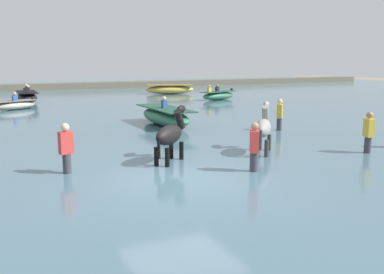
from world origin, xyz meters
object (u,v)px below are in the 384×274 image
(boat_mid_outer, at_px, (14,105))
(boat_mid_channel, at_px, (27,97))
(horse_trailing_grey, at_px, (263,129))
(person_wading_mid, at_px, (279,118))
(person_onlooker_left, at_px, (254,153))
(boat_near_starboard, at_px, (165,116))
(boat_far_inshore, at_px, (218,95))
(person_wading_close, at_px, (368,137))
(horse_lead_black, at_px, (170,136))
(person_spectator_far, at_px, (66,154))
(boat_distant_east, at_px, (170,89))

(boat_mid_outer, bearing_deg, boat_mid_channel, 75.23)
(horse_trailing_grey, bearing_deg, person_wading_mid, 45.99)
(horse_trailing_grey, distance_m, person_onlooker_left, 2.24)
(boat_near_starboard, relative_size, person_onlooker_left, 2.48)
(boat_far_inshore, bearing_deg, horse_trailing_grey, -115.40)
(boat_mid_channel, xyz_separation_m, boat_far_inshore, (12.19, -3.67, -0.06))
(person_wading_close, bearing_deg, person_wading_mid, 86.96)
(boat_mid_outer, xyz_separation_m, person_wading_mid, (8.82, -12.27, 0.21))
(horse_lead_black, height_order, boat_far_inshore, horse_lead_black)
(horse_lead_black, relative_size, boat_near_starboard, 0.46)
(person_wading_close, bearing_deg, person_spectator_far, 169.38)
(person_spectator_far, distance_m, person_onlooker_left, 4.58)
(boat_mid_outer, bearing_deg, person_onlooker_left, -75.78)
(boat_mid_channel, bearing_deg, horse_trailing_grey, -76.13)
(boat_mid_outer, bearing_deg, person_wading_mid, -54.29)
(boat_mid_channel, bearing_deg, person_wading_mid, -64.29)
(boat_distant_east, bearing_deg, horse_lead_black, -113.30)
(horse_lead_black, distance_m, boat_far_inshore, 18.62)
(boat_near_starboard, height_order, person_spectator_far, person_spectator_far)
(person_onlooker_left, bearing_deg, boat_mid_channel, 98.93)
(boat_far_inshore, distance_m, person_wading_mid, 13.26)
(boat_mid_channel, distance_m, person_wading_close, 22.03)
(horse_trailing_grey, relative_size, boat_distant_east, 0.45)
(horse_trailing_grey, relative_size, boat_mid_outer, 0.73)
(boat_far_inshore, relative_size, person_wading_mid, 1.93)
(boat_near_starboard, relative_size, person_wading_mid, 2.48)
(boat_far_inshore, relative_size, person_onlooker_left, 1.93)
(person_spectator_far, height_order, person_onlooker_left, same)
(horse_trailing_grey, xyz_separation_m, boat_mid_channel, (-4.77, 19.30, -0.34))
(boat_mid_outer, bearing_deg, horse_trailing_grey, -69.37)
(horse_trailing_grey, distance_m, person_wading_close, 3.12)
(boat_far_inshore, bearing_deg, boat_mid_outer, -178.97)
(boat_mid_channel, relative_size, person_spectator_far, 2.12)
(boat_mid_channel, distance_m, person_spectator_far, 19.14)
(horse_trailing_grey, xyz_separation_m, boat_far_inshore, (7.42, 15.63, -0.41))
(horse_lead_black, bearing_deg, boat_mid_outer, 100.67)
(horse_lead_black, relative_size, boat_distant_east, 0.45)
(boat_far_inshore, bearing_deg, person_wading_close, -105.25)
(boat_far_inshore, distance_m, person_wading_close, 17.65)
(person_spectator_far, xyz_separation_m, person_wading_mid, (8.67, 2.94, 0.00))
(horse_trailing_grey, relative_size, person_onlooker_left, 1.15)
(boat_near_starboard, distance_m, person_wading_close, 8.42)
(boat_distant_east, xyz_separation_m, boat_near_starboard, (-6.94, -15.57, 0.00))
(boat_distant_east, distance_m, boat_near_starboard, 17.05)
(person_wading_close, distance_m, person_wading_mid, 4.53)
(horse_lead_black, relative_size, person_spectator_far, 1.15)
(horse_lead_black, bearing_deg, horse_trailing_grey, -3.01)
(horse_lead_black, xyz_separation_m, boat_far_inshore, (10.35, 15.48, -0.41))
(horse_lead_black, distance_m, boat_near_starboard, 6.69)
(boat_near_starboard, bearing_deg, boat_mid_channel, 108.35)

